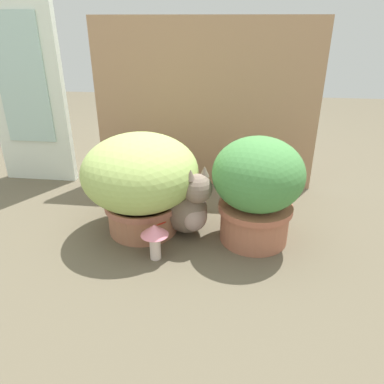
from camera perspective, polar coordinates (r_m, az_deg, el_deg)
name	(u,v)px	position (r m, az deg, el deg)	size (l,w,h in m)	color
ground_plane	(172,238)	(1.46, -3.12, -7.20)	(6.00, 6.00, 0.00)	brown
cardboard_backdrop	(205,107)	(1.81, 1.98, 13.20)	(1.08, 0.03, 0.80)	tan
window_panel_white	(26,89)	(2.03, -24.49, 14.49)	(0.38, 0.05, 0.94)	white
grass_planter	(141,179)	(1.43, -8.03, 2.00)	(0.45, 0.45, 0.40)	#B07051
leafy_planter	(257,188)	(1.37, 10.12, 0.68)	(0.34, 0.34, 0.41)	#B0694E
cat	(184,204)	(1.45, -1.23, -1.87)	(0.30, 0.36, 0.32)	#806C5F
mushroom_ornament_pink	(155,234)	(1.30, -5.87, -6.61)	(0.10, 0.10, 0.14)	silver
mushroom_ornament_red	(155,217)	(1.41, -5.84, -3.85)	(0.10, 0.10, 0.13)	#EEE9C8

